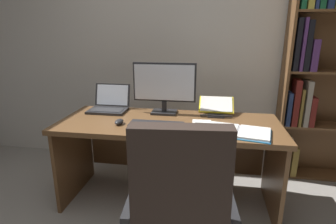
% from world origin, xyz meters
% --- Properties ---
extents(wall_back, '(5.40, 0.12, 2.80)m').
position_xyz_m(wall_back, '(0.00, 1.99, 1.40)').
color(wall_back, beige).
rests_on(wall_back, ground).
extents(desk, '(1.79, 0.71, 0.74)m').
position_xyz_m(desk, '(0.03, 1.17, 0.54)').
color(desk, brown).
rests_on(desk, ground).
extents(bookshelf, '(0.95, 0.26, 2.16)m').
position_xyz_m(bookshelf, '(1.40, 1.79, 1.08)').
color(bookshelf, brown).
rests_on(bookshelf, ground).
extents(office_chair, '(0.64, 0.60, 1.04)m').
position_xyz_m(office_chair, '(0.23, 0.27, 0.44)').
color(office_chair, '#232326').
rests_on(office_chair, ground).
extents(monitor, '(0.55, 0.16, 0.45)m').
position_xyz_m(monitor, '(-0.04, 1.33, 0.97)').
color(monitor, '#232326').
rests_on(monitor, desk).
extents(laptop, '(0.34, 0.29, 0.23)m').
position_xyz_m(laptop, '(-0.56, 1.33, 0.79)').
color(laptop, '#232326').
rests_on(laptop, desk).
extents(keyboard, '(0.42, 0.15, 0.02)m').
position_xyz_m(keyboard, '(-0.04, 0.97, 0.75)').
color(keyboard, '#232326').
rests_on(keyboard, desk).
extents(computer_mouse, '(0.06, 0.10, 0.04)m').
position_xyz_m(computer_mouse, '(-0.34, 0.97, 0.76)').
color(computer_mouse, '#232326').
rests_on(computer_mouse, desk).
extents(reading_stand_with_book, '(0.30, 0.24, 0.14)m').
position_xyz_m(reading_stand_with_book, '(0.42, 1.37, 0.80)').
color(reading_stand_with_book, '#232326').
rests_on(reading_stand_with_book, desk).
extents(open_binder, '(0.50, 0.36, 0.02)m').
position_xyz_m(open_binder, '(0.57, 0.92, 0.75)').
color(open_binder, '#2D84C6').
rests_on(open_binder, desk).
extents(notepad, '(0.16, 0.21, 0.01)m').
position_xyz_m(notepad, '(0.30, 1.06, 0.74)').
color(notepad, white).
rests_on(notepad, desk).
extents(pen, '(0.14, 0.01, 0.01)m').
position_xyz_m(pen, '(0.32, 1.06, 0.75)').
color(pen, black).
rests_on(pen, notepad).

